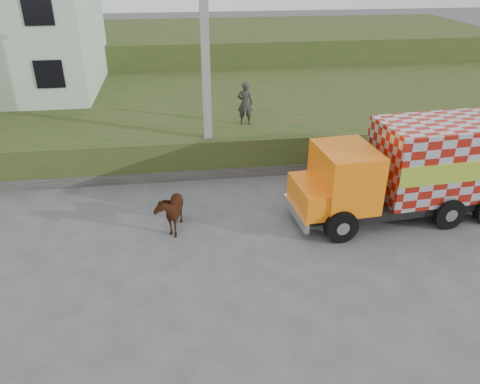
{
  "coord_description": "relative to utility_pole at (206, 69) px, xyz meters",
  "views": [
    {
      "loc": [
        -2.1,
        -12.29,
        7.85
      ],
      "look_at": [
        -0.36,
        0.26,
        1.3
      ],
      "focal_mm": 35.0,
      "sensor_mm": 36.0,
      "label": 1
    }
  ],
  "objects": [
    {
      "name": "embankment_far",
      "position": [
        1.0,
        17.4,
        -2.58
      ],
      "size": [
        40.0,
        12.0,
        3.0
      ],
      "primitive_type": "cube",
      "color": "#234818",
      "rests_on": "ground"
    },
    {
      "name": "retaining_strip",
      "position": [
        -1.0,
        -0.4,
        -3.88
      ],
      "size": [
        16.0,
        0.5,
        0.4
      ],
      "primitive_type": "cube",
      "color": "#595651",
      "rests_on": "ground"
    },
    {
      "name": "ground",
      "position": [
        1.0,
        -4.6,
        -4.08
      ],
      "size": [
        120.0,
        120.0,
        0.0
      ],
      "primitive_type": "plane",
      "color": "#474749",
      "rests_on": "ground"
    },
    {
      "name": "cow",
      "position": [
        -1.52,
        -4.03,
        -3.39
      ],
      "size": [
        0.97,
        1.72,
        1.37
      ],
      "primitive_type": "imported",
      "rotation": [
        0.0,
        0.0,
        -0.15
      ],
      "color": "black",
      "rests_on": "ground"
    },
    {
      "name": "cargo_truck",
      "position": [
        6.3,
        -4.16,
        -2.45
      ],
      "size": [
        7.22,
        2.93,
        3.15
      ],
      "rotation": [
        0.0,
        0.0,
        0.08
      ],
      "color": "black",
      "rests_on": "ground"
    },
    {
      "name": "embankment",
      "position": [
        1.0,
        5.4,
        -3.33
      ],
      "size": [
        40.0,
        12.0,
        1.5
      ],
      "primitive_type": "cube",
      "color": "#234818",
      "rests_on": "ground"
    },
    {
      "name": "utility_pole",
      "position": [
        0.0,
        0.0,
        0.0
      ],
      "size": [
        1.2,
        0.3,
        8.0
      ],
      "color": "gray",
      "rests_on": "ground"
    },
    {
      "name": "pedestrian",
      "position": [
        1.63,
        1.37,
        -1.71
      ],
      "size": [
        0.69,
        0.51,
        1.73
      ],
      "primitive_type": "imported",
      "rotation": [
        0.0,
        0.0,
        2.97
      ],
      "color": "#2A2825",
      "rests_on": "embankment"
    }
  ]
}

